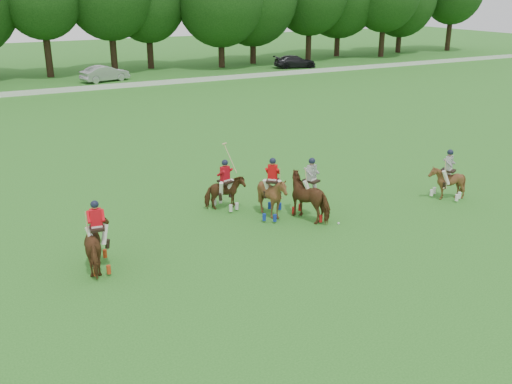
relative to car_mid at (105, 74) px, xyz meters
name	(u,v)px	position (x,y,z in m)	size (l,w,h in m)	color
ground	(293,278)	(-4.22, -42.50, -0.76)	(180.00, 180.00, 0.00)	#23641C
boundary_rail	(69,90)	(-4.22, -4.50, -0.54)	(120.00, 0.10, 0.44)	white
car_mid	(105,74)	(0.00, 0.00, 0.00)	(1.62, 4.63, 1.53)	#ABABB1
car_right	(295,62)	(21.45, 0.00, -0.07)	(1.93, 4.75, 1.38)	black
polo_red_a	(99,244)	(-9.49, -39.05, 0.10)	(1.26, 2.07, 2.36)	#502915
polo_red_b	(225,192)	(-3.66, -36.11, -0.03)	(1.65, 1.52, 2.66)	#502915
polo_red_c	(272,196)	(-2.36, -37.74, 0.13)	(2.10, 2.13, 2.45)	#502915
polo_stripe_a	(311,196)	(-1.08, -38.55, 0.16)	(1.69, 2.34, 2.49)	#502915
polo_stripe_b	(447,182)	(5.30, -39.40, 0.02)	(1.69, 1.76, 2.21)	#502915
polo_ball	(338,223)	(-0.46, -39.61, -0.72)	(0.09, 0.09, 0.09)	white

